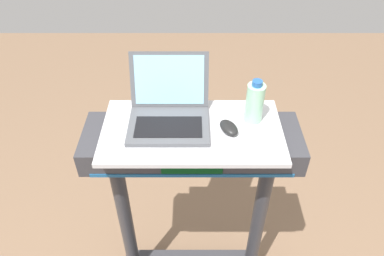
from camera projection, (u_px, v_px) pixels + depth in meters
desk_board at (192, 131)px, 1.49m from camera, size 0.73×0.39×0.02m
laptop at (169, 110)px, 1.50m from camera, size 0.33×0.31×0.24m
computer_mouse at (229, 128)px, 1.47m from camera, size 0.10×0.12×0.03m
water_bottle at (255, 103)px, 1.48m from camera, size 0.07×0.07×0.19m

